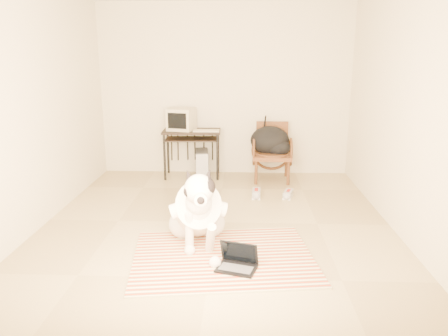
# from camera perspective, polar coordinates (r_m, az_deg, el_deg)

# --- Properties ---
(floor) EXTENTS (4.50, 4.50, 0.00)m
(floor) POSITION_cam_1_polar(r_m,az_deg,el_deg) (5.17, -0.93, -7.10)
(floor) COLOR tan
(floor) RESTS_ON ground
(wall_back) EXTENTS (4.50, 0.00, 4.50)m
(wall_back) POSITION_cam_1_polar(r_m,az_deg,el_deg) (7.07, 0.08, 10.10)
(wall_back) COLOR beige
(wall_back) RESTS_ON floor
(wall_front) EXTENTS (4.50, 0.00, 4.50)m
(wall_front) POSITION_cam_1_polar(r_m,az_deg,el_deg) (2.62, -3.87, 2.05)
(wall_front) COLOR beige
(wall_front) RESTS_ON floor
(wall_left) EXTENTS (0.00, 4.50, 4.50)m
(wall_left) POSITION_cam_1_polar(r_m,az_deg,el_deg) (5.34, -23.16, 7.40)
(wall_left) COLOR beige
(wall_left) RESTS_ON floor
(wall_right) EXTENTS (0.00, 4.50, 4.50)m
(wall_right) POSITION_cam_1_polar(r_m,az_deg,el_deg) (5.12, 22.14, 7.24)
(wall_right) COLOR beige
(wall_right) RESTS_ON floor
(rug) EXTENTS (1.88, 1.53, 0.02)m
(rug) POSITION_cam_1_polar(r_m,az_deg,el_deg) (4.31, -0.09, -11.59)
(rug) COLOR #BC3619
(rug) RESTS_ON floor
(dog) EXTENTS (0.60, 1.21, 0.91)m
(dog) POSITION_cam_1_polar(r_m,az_deg,el_deg) (4.48, -3.43, -5.70)
(dog) COLOR white
(dog) RESTS_ON rug
(laptop) EXTENTS (0.41, 0.34, 0.25)m
(laptop) POSITION_cam_1_polar(r_m,az_deg,el_deg) (4.08, 1.77, -12.16)
(laptop) COLOR black
(laptop) RESTS_ON rug
(computer_desk) EXTENTS (0.92, 0.53, 0.75)m
(computer_desk) POSITION_cam_1_polar(r_m,az_deg,el_deg) (6.91, -4.25, 4.05)
(computer_desk) COLOR black
(computer_desk) RESTS_ON floor
(crt_monitor) EXTENTS (0.46, 0.44, 0.34)m
(crt_monitor) POSITION_cam_1_polar(r_m,az_deg,el_deg) (6.92, -5.59, 6.36)
(crt_monitor) COLOR beige
(crt_monitor) RESTS_ON computer_desk
(desk_keyboard) EXTENTS (0.40, 0.15, 0.03)m
(desk_keyboard) POSITION_cam_1_polar(r_m,az_deg,el_deg) (6.78, -2.33, 4.89)
(desk_keyboard) COLOR beige
(desk_keyboard) RESTS_ON computer_desk
(pc_tower) EXTENTS (0.24, 0.48, 0.43)m
(pc_tower) POSITION_cam_1_polar(r_m,az_deg,el_deg) (6.96, -2.91, 0.54)
(pc_tower) COLOR #4A4B4D
(pc_tower) RESTS_ON floor
(rattan_chair) EXTENTS (0.60, 0.58, 0.88)m
(rattan_chair) POSITION_cam_1_polar(r_m,az_deg,el_deg) (6.82, 6.28, 2.14)
(rattan_chair) COLOR brown
(rattan_chair) RESTS_ON floor
(backpack) EXTENTS (0.61, 0.50, 0.44)m
(backpack) POSITION_cam_1_polar(r_m,az_deg,el_deg) (6.76, 6.20, 3.45)
(backpack) COLOR black
(backpack) RESTS_ON rattan_chair
(sneaker_left) EXTENTS (0.13, 0.29, 0.10)m
(sneaker_left) POSITION_cam_1_polar(r_m,az_deg,el_deg) (6.06, 4.23, -3.36)
(sneaker_left) COLOR silver
(sneaker_left) RESTS_ON floor
(sneaker_right) EXTENTS (0.18, 0.29, 0.09)m
(sneaker_right) POSITION_cam_1_polar(r_m,az_deg,el_deg) (6.09, 8.38, -3.42)
(sneaker_right) COLOR silver
(sneaker_right) RESTS_ON floor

